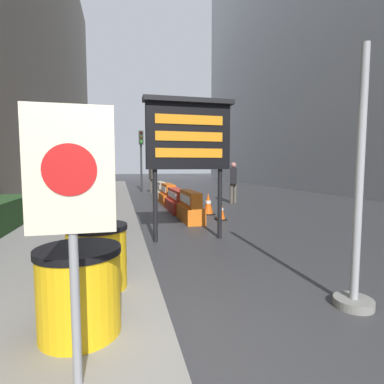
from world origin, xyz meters
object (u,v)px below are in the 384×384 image
barrel_drum_foreground (79,290)px  pedestrian_worker (152,176)px  warning_sign (71,195)px  traffic_light_near_curb (141,148)px  jersey_barrier_orange_near (190,208)px  message_board (188,137)px  traffic_cone_near (160,189)px  traffic_cone_far (208,204)px  pedestrian_passerby (233,179)px  jersey_barrier_cream (161,191)px  jersey_barrier_orange_far (168,195)px  jersey_barrier_red_striped (177,201)px  traffic_cone_mid (221,211)px  barrel_drum_middle (97,256)px

barrel_drum_foreground → pedestrian_worker: size_ratio=0.45×
warning_sign → pedestrian_worker: 16.13m
traffic_light_near_curb → jersey_barrier_orange_near: bearing=-86.3°
message_board → traffic_cone_near: size_ratio=4.41×
traffic_cone_near → traffic_cone_far: size_ratio=0.93×
jersey_barrier_orange_near → pedestrian_passerby: 4.73m
jersey_barrier_orange_near → traffic_light_near_curb: 10.86m
warning_sign → jersey_barrier_cream: size_ratio=0.97×
pedestrian_worker → jersey_barrier_orange_far: bearing=-14.7°
jersey_barrier_red_striped → jersey_barrier_orange_far: size_ratio=1.26×
warning_sign → traffic_cone_mid: warning_sign is taller
jersey_barrier_orange_near → jersey_barrier_cream: size_ratio=0.84×
traffic_cone_near → barrel_drum_middle: bearing=-100.6°
message_board → traffic_cone_near: (0.72, 10.56, -1.92)m
barrel_drum_middle → traffic_light_near_curb: size_ratio=0.21×
jersey_barrier_red_striped → traffic_light_near_curb: bearing=94.6°
barrel_drum_middle → warning_sign: bearing=-90.5°
message_board → traffic_cone_mid: (1.50, 2.14, -1.99)m
barrel_drum_middle → pedestrian_passerby: 9.98m
traffic_cone_mid → barrel_drum_middle: bearing=-124.3°
pedestrian_passerby → jersey_barrier_cream: bearing=-113.2°
jersey_barrier_red_striped → pedestrian_passerby: pedestrian_passerby is taller
traffic_cone_far → traffic_cone_near: bearing=95.4°
warning_sign → traffic_cone_far: (3.17, 7.55, -1.09)m
barrel_drum_middle → jersey_barrier_cream: bearing=78.4°
jersey_barrier_orange_near → traffic_cone_near: size_ratio=2.36×
jersey_barrier_red_striped → traffic_light_near_curb: traffic_light_near_curb is taller
warning_sign → pedestrian_passerby: size_ratio=1.05×
message_board → jersey_barrier_orange_far: 6.68m
traffic_cone_near → pedestrian_worker: pedestrian_worker is taller
pedestrian_worker → traffic_light_near_curb: bearing=-170.0°
barrel_drum_foreground → warning_sign: warning_sign is taller
traffic_cone_far → pedestrian_passerby: pedestrian_passerby is taller
jersey_barrier_red_striped → traffic_light_near_curb: size_ratio=0.55×
jersey_barrier_red_striped → traffic_cone_near: (0.16, 6.33, -0.01)m
jersey_barrier_red_striped → jersey_barrier_cream: size_ratio=1.07×
traffic_cone_near → jersey_barrier_red_striped: bearing=-91.5°
barrel_drum_foreground → message_board: message_board is taller
barrel_drum_middle → pedestrian_worker: (2.17, 14.26, 0.49)m
barrel_drum_middle → jersey_barrier_orange_near: barrel_drum_middle is taller
jersey_barrier_orange_near → jersey_barrier_red_striped: jersey_barrier_orange_near is taller
traffic_cone_far → message_board: bearing=-113.7°
jersey_barrier_cream → traffic_cone_far: size_ratio=2.62×
jersey_barrier_red_striped → jersey_barrier_orange_near: bearing=-90.0°
message_board → jersey_barrier_orange_near: (0.55, 2.20, -1.87)m
barrel_drum_foreground → jersey_barrier_orange_far: size_ratio=0.47×
traffic_cone_far → barrel_drum_middle: bearing=-118.4°
barrel_drum_foreground → pedestrian_worker: bearing=81.6°
barrel_drum_middle → traffic_cone_near: bearing=79.4°
barrel_drum_foreground → pedestrian_worker: (2.25, 15.27, 0.49)m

